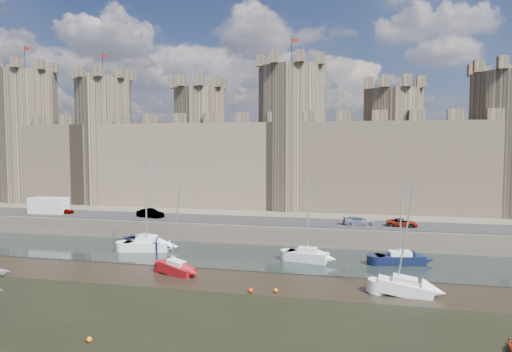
# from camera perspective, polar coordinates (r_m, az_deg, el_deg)

# --- Properties ---
(ground) EXTENTS (160.00, 160.00, 0.00)m
(ground) POSITION_cam_1_polar(r_m,az_deg,el_deg) (32.15, -12.66, -19.88)
(ground) COLOR black
(ground) RESTS_ON ground
(water_channel) EXTENTS (160.00, 12.00, 0.08)m
(water_channel) POSITION_cam_1_polar(r_m,az_deg,el_deg) (53.70, -1.51, -9.98)
(water_channel) COLOR black
(water_channel) RESTS_ON ground
(quay) EXTENTS (160.00, 60.00, 2.50)m
(quay) POSITION_cam_1_polar(r_m,az_deg,el_deg) (88.26, 4.20, -3.72)
(quay) COLOR #4C443A
(quay) RESTS_ON ground
(road) EXTENTS (160.00, 7.00, 0.10)m
(road) POSITION_cam_1_polar(r_m,az_deg,el_deg) (62.74, 0.72, -5.62)
(road) COLOR black
(road) RESTS_ON quay
(castle) EXTENTS (108.50, 11.00, 29.00)m
(castle) POSITION_cam_1_polar(r_m,az_deg,el_deg) (75.76, 2.44, 2.94)
(castle) COLOR #42382B
(castle) RESTS_ON quay
(car_0) EXTENTS (3.31, 1.56, 1.09)m
(car_0) POSITION_cam_1_polar(r_m,az_deg,el_deg) (74.90, -23.03, -3.99)
(car_0) COLOR gray
(car_0) RESTS_ON quay
(car_1) EXTENTS (4.27, 2.33, 1.33)m
(car_1) POSITION_cam_1_polar(r_m,az_deg,el_deg) (67.11, -13.07, -4.56)
(car_1) COLOR gray
(car_1) RESTS_ON quay
(car_2) EXTENTS (4.24, 2.19, 1.17)m
(car_2) POSITION_cam_1_polar(r_m,az_deg,el_deg) (60.83, 12.72, -5.50)
(car_2) COLOR gray
(car_2) RESTS_ON quay
(car_3) EXTENTS (4.04, 2.14, 1.08)m
(car_3) POSITION_cam_1_polar(r_m,az_deg,el_deg) (61.04, 17.80, -5.61)
(car_3) COLOR gray
(car_3) RESTS_ON quay
(van) EXTENTS (5.70, 2.40, 2.47)m
(van) POSITION_cam_1_polar(r_m,az_deg,el_deg) (76.00, -24.50, -3.40)
(van) COLOR silver
(van) RESTS_ON quay
(sailboat_0) EXTENTS (5.72, 3.12, 10.11)m
(sailboat_0) POSITION_cam_1_polar(r_m,az_deg,el_deg) (57.52, -13.52, -8.39)
(sailboat_0) COLOR silver
(sailboat_0) RESTS_ON ground
(sailboat_1) EXTENTS (5.86, 3.86, 10.96)m
(sailboat_1) POSITION_cam_1_polar(r_m,az_deg,el_deg) (58.66, -13.48, -8.09)
(sailboat_1) COLOR black
(sailboat_1) RESTS_ON ground
(sailboat_2) EXTENTS (4.78, 2.61, 9.75)m
(sailboat_2) POSITION_cam_1_polar(r_m,az_deg,el_deg) (51.36, 6.43, -9.79)
(sailboat_2) COLOR silver
(sailboat_2) RESTS_ON ground
(sailboat_3) EXTENTS (5.42, 3.00, 8.97)m
(sailboat_3) POSITION_cam_1_polar(r_m,az_deg,el_deg) (52.28, 17.53, -9.78)
(sailboat_3) COLOR black
(sailboat_3) RESTS_ON ground
(sailboat_4) EXTENTS (4.18, 2.72, 9.11)m
(sailboat_4) POSITION_cam_1_polar(r_m,az_deg,el_deg) (47.08, -9.94, -11.22)
(sailboat_4) COLOR maroon
(sailboat_4) RESTS_ON ground
(sailboat_5) EXTENTS (4.74, 2.15, 9.95)m
(sailboat_5) POSITION_cam_1_polar(r_m,az_deg,el_deg) (42.42, 18.11, -13.01)
(sailboat_5) COLOR silver
(sailboat_5) RESTS_ON ground
(buoy_0) EXTENTS (0.38, 0.38, 0.38)m
(buoy_0) POSITION_cam_1_polar(r_m,az_deg,el_deg) (33.54, -20.13, -18.64)
(buoy_0) COLOR orange
(buoy_0) RESTS_ON ground
(buoy_1) EXTENTS (0.39, 0.39, 0.39)m
(buoy_1) POSITION_cam_1_polar(r_m,az_deg,el_deg) (41.18, 2.47, -14.10)
(buoy_1) COLOR orange
(buoy_1) RESTS_ON ground
(buoy_3) EXTENTS (0.45, 0.45, 0.45)m
(buoy_3) POSITION_cam_1_polar(r_m,az_deg,el_deg) (41.07, -0.69, -14.10)
(buoy_3) COLOR red
(buoy_3) RESTS_ON ground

